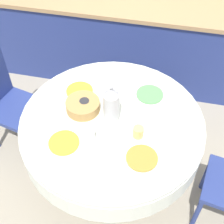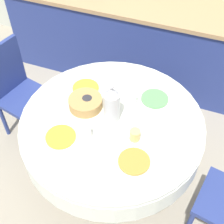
# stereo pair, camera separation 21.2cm
# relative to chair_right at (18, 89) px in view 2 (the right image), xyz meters

# --- Properties ---
(ground_plane) EXTENTS (12.00, 12.00, 0.00)m
(ground_plane) POSITION_rel_chair_right_xyz_m (0.97, -0.22, -0.51)
(ground_plane) COLOR #9E937F
(kitchen_counter) EXTENTS (3.24, 0.64, 0.89)m
(kitchen_counter) POSITION_rel_chair_right_xyz_m (0.97, 1.15, -0.06)
(kitchen_counter) COLOR navy
(kitchen_counter) RESTS_ON ground_plane
(dining_table) EXTENTS (1.31, 1.31, 0.73)m
(dining_table) POSITION_rel_chair_right_xyz_m (0.97, -0.22, 0.10)
(dining_table) COLOR tan
(dining_table) RESTS_ON ground_plane
(chair_right) EXTENTS (0.48, 0.48, 0.92)m
(chair_right) POSITION_rel_chair_right_xyz_m (0.00, 0.00, 0.00)
(chair_right) COLOR navy
(chair_right) RESTS_ON ground_plane
(plate_near_left) EXTENTS (0.20, 0.20, 0.01)m
(plate_near_left) POSITION_rel_chair_right_xyz_m (0.71, -0.49, 0.23)
(plate_near_left) COLOR yellow
(plate_near_left) RESTS_ON dining_table
(cup_near_left) EXTENTS (0.07, 0.07, 0.08)m
(cup_near_left) POSITION_rel_chair_right_xyz_m (0.86, -0.42, 0.27)
(cup_near_left) COLOR white
(cup_near_left) RESTS_ON dining_table
(plate_near_right) EXTENTS (0.20, 0.20, 0.01)m
(plate_near_right) POSITION_rel_chair_right_xyz_m (1.23, -0.50, 0.23)
(plate_near_right) COLOR orange
(plate_near_right) RESTS_ON dining_table
(cup_near_right) EXTENTS (0.07, 0.07, 0.08)m
(cup_near_right) POSITION_rel_chair_right_xyz_m (1.17, -0.32, 0.27)
(cup_near_right) COLOR #DBB766
(cup_near_right) RESTS_ON dining_table
(plate_far_left) EXTENTS (0.20, 0.20, 0.01)m
(plate_far_left) POSITION_rel_chair_right_xyz_m (0.67, 0.00, 0.23)
(plate_far_left) COLOR yellow
(plate_far_left) RESTS_ON dining_table
(cup_far_left) EXTENTS (0.07, 0.07, 0.08)m
(cup_far_left) POSITION_rel_chair_right_xyz_m (0.76, -0.16, 0.27)
(cup_far_left) COLOR #28282D
(cup_far_left) RESTS_ON dining_table
(plate_far_right) EXTENTS (0.20, 0.20, 0.01)m
(plate_far_right) POSITION_rel_chair_right_xyz_m (1.20, 0.08, 0.23)
(plate_far_right) COLOR #5BA85B
(plate_far_right) RESTS_ON dining_table
(cup_far_right) EXTENTS (0.07, 0.07, 0.08)m
(cup_far_right) POSITION_rel_chair_right_xyz_m (1.05, -0.01, 0.27)
(cup_far_right) COLOR white
(cup_far_right) RESTS_ON dining_table
(coffee_carafe) EXTENTS (0.11, 0.11, 0.31)m
(coffee_carafe) POSITION_rel_chair_right_xyz_m (0.96, -0.21, 0.37)
(coffee_carafe) COLOR #B2B2B7
(coffee_carafe) RESTS_ON dining_table
(bread_basket) EXTENTS (0.24, 0.24, 0.08)m
(bread_basket) POSITION_rel_chair_right_xyz_m (0.75, -0.17, 0.27)
(bread_basket) COLOR #AD844C
(bread_basket) RESTS_ON dining_table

